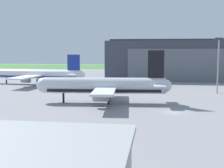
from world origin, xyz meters
TOP-DOWN VIEW (x-y plane):
  - ground_plane at (0.00, 0.00)m, footprint 440.00×440.00m
  - grass_field_strip at (0.00, 180.59)m, footprint 440.00×56.00m
  - maintenance_hangar at (16.76, 87.47)m, footprint 87.27×40.69m
  - airliner_far_left at (-52.43, 50.03)m, footprint 42.10×36.87m
  - airliner_near_left at (-17.62, 10.13)m, footprint 35.67×30.23m
  - apron_light_mast at (15.74, 33.07)m, footprint 2.40×0.50m

SIDE VIEW (x-z plane):
  - ground_plane at x=0.00m, z-range 0.00..0.00m
  - grass_field_strip at x=0.00m, z-range 0.00..0.08m
  - airliner_far_left at x=-52.43m, z-range -2.02..10.13m
  - airliner_near_left at x=-17.62m, z-range -2.47..11.43m
  - maintenance_hangar at x=16.76m, z-range -0.46..18.84m
  - apron_light_mast at x=15.74m, z-range 1.61..19.50m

